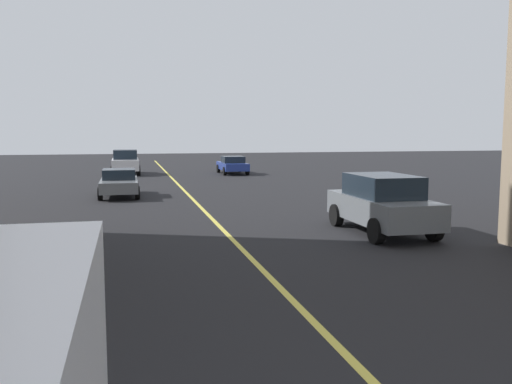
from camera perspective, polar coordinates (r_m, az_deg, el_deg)
name	(u,v)px	position (r m, az deg, el deg)	size (l,w,h in m)	color
lane_centre_line	(205,211)	(22.31, -5.40, -2.04)	(80.00, 0.16, 0.01)	#D8C64C
car_white_far	(125,162)	(42.67, -13.56, 3.12)	(4.70, 2.14, 1.88)	silver
car_grey_oncoming	(119,182)	(28.20, -14.19, 0.98)	(4.40, 1.95, 1.37)	slate
car_grey_mid	(382,203)	(17.89, 13.11, -1.14)	(4.70, 2.14, 1.88)	slate
car_blue_near	(233,165)	(42.05, -2.48, 2.88)	(4.40, 1.95, 1.37)	navy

